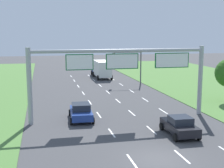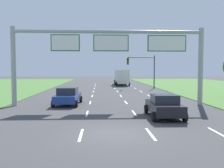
% 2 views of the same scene
% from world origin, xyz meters
% --- Properties ---
extents(ground_plane, '(200.00, 200.00, 0.00)m').
position_xyz_m(ground_plane, '(0.00, 0.00, 0.00)').
color(ground_plane, '#424244').
extents(lane_dashes_inner_left, '(0.14, 62.40, 0.01)m').
position_xyz_m(lane_dashes_inner_left, '(-1.75, 12.00, 0.00)').
color(lane_dashes_inner_left, white).
rests_on(lane_dashes_inner_left, ground_plane).
extents(lane_dashes_inner_right, '(0.14, 62.40, 0.01)m').
position_xyz_m(lane_dashes_inner_right, '(1.75, 12.00, 0.00)').
color(lane_dashes_inner_right, white).
rests_on(lane_dashes_inner_right, ground_plane).
extents(lane_dashes_slip, '(0.14, 62.40, 0.01)m').
position_xyz_m(lane_dashes_slip, '(5.25, 12.00, 0.00)').
color(lane_dashes_slip, white).
rests_on(lane_dashes_slip, ground_plane).
extents(car_near_red, '(2.22, 4.13, 1.57)m').
position_xyz_m(car_near_red, '(3.54, 4.28, 0.78)').
color(car_near_red, black).
rests_on(car_near_red, ground_plane).
extents(car_lead_silver, '(2.38, 4.44, 1.61)m').
position_xyz_m(car_lead_silver, '(-3.74, 10.61, 0.80)').
color(car_lead_silver, navy).
rests_on(car_lead_silver, ground_plane).
extents(box_truck, '(2.71, 8.59, 3.18)m').
position_xyz_m(box_truck, '(3.64, 38.82, 1.73)').
color(box_truck, navy).
rests_on(box_truck, ground_plane).
extents(sign_gantry, '(17.24, 0.44, 7.00)m').
position_xyz_m(sign_gantry, '(0.28, 10.11, 4.96)').
color(sign_gantry, '#9EA0A5').
rests_on(sign_gantry, ground_plane).
extents(traffic_light_mast, '(4.76, 0.49, 5.60)m').
position_xyz_m(traffic_light_mast, '(6.47, 29.57, 3.87)').
color(traffic_light_mast, '#47494F').
rests_on(traffic_light_mast, ground_plane).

